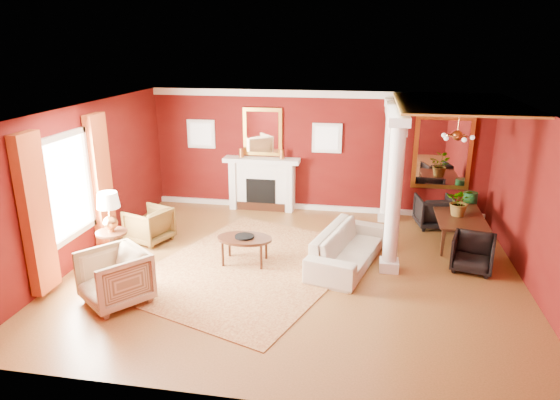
% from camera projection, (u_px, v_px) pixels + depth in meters
% --- Properties ---
extents(ground, '(8.00, 8.00, 0.00)m').
position_uv_depth(ground, '(294.00, 270.00, 9.11)').
color(ground, brown).
rests_on(ground, ground).
extents(room_shell, '(8.04, 7.04, 2.92)m').
position_uv_depth(room_shell, '(295.00, 163.00, 8.49)').
color(room_shell, '#57100C').
rests_on(room_shell, ground).
extents(fireplace, '(1.85, 0.42, 1.29)m').
position_uv_depth(fireplace, '(262.00, 184.00, 12.23)').
color(fireplace, white).
rests_on(fireplace, ground).
extents(overmantel_mirror, '(0.95, 0.07, 1.15)m').
position_uv_depth(overmantel_mirror, '(263.00, 132.00, 11.98)').
color(overmantel_mirror, gold).
rests_on(overmantel_mirror, fireplace).
extents(flank_window_left, '(0.70, 0.07, 0.70)m').
position_uv_depth(flank_window_left, '(201.00, 134.00, 12.28)').
color(flank_window_left, white).
rests_on(flank_window_left, room_shell).
extents(flank_window_right, '(0.70, 0.07, 0.70)m').
position_uv_depth(flank_window_right, '(327.00, 138.00, 11.76)').
color(flank_window_right, white).
rests_on(flank_window_right, room_shell).
extents(left_window, '(0.21, 2.55, 2.60)m').
position_uv_depth(left_window, '(71.00, 194.00, 8.76)').
color(left_window, white).
rests_on(left_window, room_shell).
extents(column_front, '(0.36, 0.36, 2.80)m').
position_uv_depth(column_front, '(394.00, 196.00, 8.67)').
color(column_front, white).
rests_on(column_front, ground).
extents(column_back, '(0.36, 0.36, 2.80)m').
position_uv_depth(column_back, '(389.00, 160.00, 11.20)').
color(column_back, white).
rests_on(column_back, ground).
extents(header_beam, '(0.30, 3.20, 0.32)m').
position_uv_depth(header_beam, '(395.00, 114.00, 9.80)').
color(header_beam, white).
rests_on(header_beam, column_front).
extents(amber_ceiling, '(2.30, 3.40, 0.04)m').
position_uv_depth(amber_ceiling, '(459.00, 103.00, 9.39)').
color(amber_ceiling, gold).
rests_on(amber_ceiling, room_shell).
extents(dining_mirror, '(1.30, 0.07, 1.70)m').
position_uv_depth(dining_mirror, '(442.00, 153.00, 11.39)').
color(dining_mirror, gold).
rests_on(dining_mirror, room_shell).
extents(chandelier, '(0.60, 0.62, 0.75)m').
position_uv_depth(chandelier, '(457.00, 136.00, 9.62)').
color(chandelier, '#B8753A').
rests_on(chandelier, room_shell).
extents(crown_trim, '(8.00, 0.08, 0.16)m').
position_uv_depth(crown_trim, '(317.00, 94.00, 11.49)').
color(crown_trim, white).
rests_on(crown_trim, room_shell).
extents(base_trim, '(8.00, 0.08, 0.12)m').
position_uv_depth(base_trim, '(315.00, 207.00, 12.33)').
color(base_trim, white).
rests_on(base_trim, ground).
extents(rug, '(4.52, 5.17, 0.02)m').
position_uv_depth(rug, '(251.00, 266.00, 9.24)').
color(rug, maroon).
rests_on(rug, ground).
extents(sofa, '(1.24, 2.38, 0.89)m').
position_uv_depth(sofa, '(348.00, 242.00, 9.24)').
color(sofa, beige).
rests_on(sofa, ground).
extents(armchair_leopard, '(0.95, 0.98, 0.80)m').
position_uv_depth(armchair_leopard, '(149.00, 223.00, 10.29)').
color(armchair_leopard, black).
rests_on(armchair_leopard, ground).
extents(armchair_stripe, '(1.28, 1.27, 0.96)m').
position_uv_depth(armchair_stripe, '(114.00, 275.00, 7.86)').
color(armchair_stripe, tan).
rests_on(armchair_stripe, ground).
extents(coffee_table, '(1.03, 1.03, 0.52)m').
position_uv_depth(coffee_table, '(245.00, 240.00, 9.26)').
color(coffee_table, black).
rests_on(coffee_table, ground).
extents(coffee_book, '(0.16, 0.04, 0.21)m').
position_uv_depth(coffee_book, '(242.00, 231.00, 9.28)').
color(coffee_book, black).
rests_on(coffee_book, coffee_table).
extents(side_table, '(0.56, 0.56, 1.41)m').
position_uv_depth(side_table, '(110.00, 217.00, 9.07)').
color(side_table, black).
rests_on(side_table, ground).
extents(dining_table, '(0.62, 1.70, 0.94)m').
position_uv_depth(dining_table, '(461.00, 221.00, 10.20)').
color(dining_table, black).
rests_on(dining_table, ground).
extents(dining_chair_near, '(0.86, 0.83, 0.73)m').
position_uv_depth(dining_chair_near, '(473.00, 251.00, 9.01)').
color(dining_chair_near, black).
rests_on(dining_chair_near, ground).
extents(dining_chair_far, '(0.87, 0.83, 0.78)m').
position_uv_depth(dining_chair_far, '(434.00, 210.00, 11.12)').
color(dining_chair_far, black).
rests_on(dining_chair_far, ground).
extents(green_urn, '(0.34, 0.34, 0.82)m').
position_uv_depth(green_urn, '(468.00, 213.00, 11.10)').
color(green_urn, '#143F1A').
rests_on(green_urn, ground).
extents(potted_plant, '(0.69, 0.73, 0.47)m').
position_uv_depth(potted_plant, '(462.00, 188.00, 9.98)').
color(potted_plant, '#26591E').
rests_on(potted_plant, dining_table).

